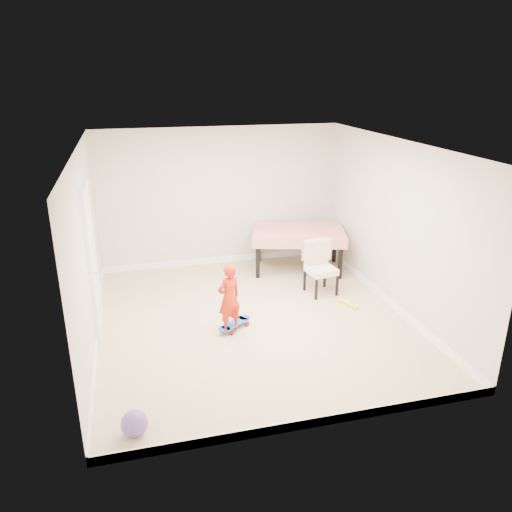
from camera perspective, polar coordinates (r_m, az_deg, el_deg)
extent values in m
plane|color=tan|center=(7.57, -0.36, -7.34)|extent=(5.00, 5.00, 0.00)
cube|color=silver|center=(6.76, -0.40, 12.39)|extent=(4.50, 5.00, 0.04)
cube|color=beige|center=(9.39, -4.11, 6.66)|extent=(4.50, 0.04, 2.60)
cube|color=beige|center=(4.87, 6.83, -6.90)|extent=(4.50, 0.04, 2.60)
cube|color=beige|center=(6.89, -18.66, 0.47)|extent=(0.04, 5.00, 2.60)
cube|color=beige|center=(7.88, 15.58, 3.25)|extent=(0.04, 5.00, 2.60)
cube|color=white|center=(7.26, -18.24, -0.78)|extent=(0.11, 0.94, 2.11)
cube|color=white|center=(9.77, -3.94, -0.41)|extent=(4.50, 0.02, 0.12)
cube|color=white|center=(5.54, 6.31, -18.42)|extent=(4.50, 0.02, 0.12)
cube|color=white|center=(7.39, -17.66, -8.61)|extent=(0.02, 5.00, 0.12)
cube|color=white|center=(8.32, 14.83, -4.93)|extent=(0.02, 5.00, 0.12)
imported|color=red|center=(7.02, -3.09, -5.09)|extent=(0.44, 0.37, 1.01)
sphere|color=#6946A8|center=(5.52, -13.73, -18.08)|extent=(0.28, 0.28, 0.28)
cylinder|color=yellow|center=(8.14, 10.49, -5.38)|extent=(0.19, 0.40, 0.06)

